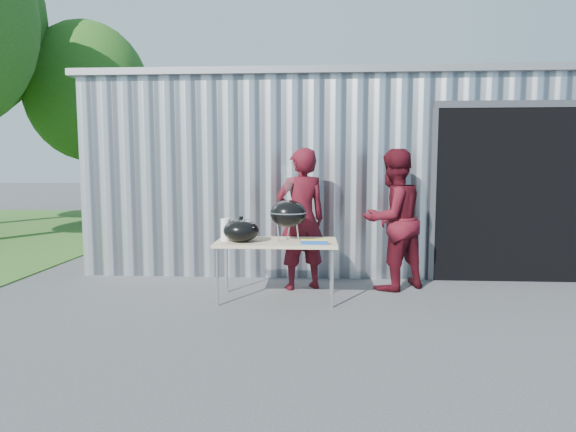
# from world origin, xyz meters

# --- Properties ---
(ground) EXTENTS (80.00, 80.00, 0.00)m
(ground) POSITION_xyz_m (0.00, 0.00, 0.00)
(ground) COLOR #404043
(building) EXTENTS (8.20, 6.20, 3.10)m
(building) POSITION_xyz_m (0.92, 4.59, 1.54)
(building) COLOR silver
(building) RESTS_ON ground
(tree_far) EXTENTS (3.60, 3.60, 5.96)m
(tree_far) POSITION_xyz_m (-6.50, 9.00, 3.88)
(tree_far) COLOR #442D19
(tree_far) RESTS_ON ground
(folding_table) EXTENTS (1.50, 0.75, 0.75)m
(folding_table) POSITION_xyz_m (-0.12, 0.53, 0.71)
(folding_table) COLOR tan
(folding_table) RESTS_ON ground
(kettle_grill) EXTENTS (0.46, 0.46, 0.94)m
(kettle_grill) POSITION_xyz_m (0.02, 0.55, 1.17)
(kettle_grill) COLOR black
(kettle_grill) RESTS_ON folding_table
(grill_lid) EXTENTS (0.44, 0.44, 0.32)m
(grill_lid) POSITION_xyz_m (-0.55, 0.43, 0.89)
(grill_lid) COLOR black
(grill_lid) RESTS_ON folding_table
(paper_towels) EXTENTS (0.12, 0.12, 0.28)m
(paper_towels) POSITION_xyz_m (-0.75, 0.48, 0.89)
(paper_towels) COLOR white
(paper_towels) RESTS_ON folding_table
(white_tub) EXTENTS (0.20, 0.15, 0.10)m
(white_tub) POSITION_xyz_m (-0.67, 0.72, 0.80)
(white_tub) COLOR white
(white_tub) RESTS_ON folding_table
(foil_box) EXTENTS (0.32, 0.06, 0.06)m
(foil_box) POSITION_xyz_m (0.35, 0.28, 0.78)
(foil_box) COLOR #18449C
(foil_box) RESTS_ON folding_table
(person_cook) EXTENTS (0.82, 0.69, 1.92)m
(person_cook) POSITION_xyz_m (0.17, 1.10, 0.96)
(person_cook) COLOR #480C15
(person_cook) RESTS_ON ground
(person_bystander) EXTENTS (1.17, 1.11, 1.91)m
(person_bystander) POSITION_xyz_m (1.41, 1.17, 0.95)
(person_bystander) COLOR #480C15
(person_bystander) RESTS_ON ground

